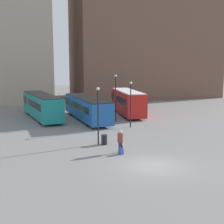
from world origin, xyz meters
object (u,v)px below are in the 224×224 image
Objects in this scene: bus_0 at (42,105)px; bus_1 at (87,107)px; lamp_post_2 at (131,100)px; traveler at (120,139)px; lamp_post_1 at (116,94)px; trash_bin at (104,140)px; lamp_post_0 at (98,111)px; suitcase at (121,151)px; bus_2 at (127,101)px.

bus_1 is (5.26, -2.47, -0.15)m from bus_0.
bus_0 is 2.40× the size of lamp_post_2.
lamp_post_1 is (3.67, 12.68, 2.23)m from traveler.
bus_0 reaches higher than trash_bin.
trash_bin is (-0.54, 2.72, -0.65)m from traveler.
lamp_post_0 reaches higher than bus_0.
lamp_post_2 reaches higher than suitcase.
trash_bin reaches higher than suitcase.
trash_bin is (-1.16, -12.21, -1.10)m from bus_1.
traveler is at bearing -28.94° from suitcase.
trash_bin is (-0.42, 3.22, 0.18)m from suitcase.
bus_0 is 16.89× the size of suitcase.
suitcase is at bearing -74.80° from lamp_post_0.
bus_0 is 18.02m from traveler.
lamp_post_0 reaches higher than suitcase.
bus_1 is at bearing 82.17° from lamp_post_0.
suitcase is (-0.12, -0.50, -0.83)m from traveler.
traveler is at bearing 173.92° from bus_1.
lamp_post_0 is 1.00× the size of lamp_post_2.
traveler is 13.39m from lamp_post_1.
bus_2 is 16.29m from trash_bin.
bus_1 is 14.95m from traveler.
lamp_post_1 is 11.20m from trash_bin.
suitcase is at bearing 151.06° from traveler.
bus_2 reaches higher than bus_0.
bus_2 is 2.15× the size of lamp_post_0.
traveler is 0.36× the size of lamp_post_2.
trash_bin is at bearing 159.45° from bus_2.
bus_2 is 15.06× the size of suitcase.
lamp_post_0 is at bearing -0.02° from suitcase.
lamp_post_0 is at bearing -115.68° from lamp_post_1.
lamp_post_2 is at bearing -82.13° from lamp_post_1.
lamp_post_1 reaches higher than bus_0.
lamp_post_2 is at bearing 49.18° from lamp_post_0.
lamp_post_2 is (4.31, 9.44, 2.73)m from suitcase.
lamp_post_2 is (-2.63, -8.25, 1.20)m from bus_2.
bus_1 is 7.12m from lamp_post_2.
bus_1 is 1.18× the size of bus_2.
lamp_post_1 is (4.71, 9.80, 0.34)m from lamp_post_0.
bus_1 is 6.94× the size of traveler.
lamp_post_2 is (0.52, -3.74, -0.33)m from lamp_post_1.
bus_1 is 2.53× the size of lamp_post_2.
lamp_post_0 is at bearing 168.44° from bus_1.
suitcase is 0.13× the size of lamp_post_1.
lamp_post_0 is at bearing 157.63° from bus_2.
suitcase is 3.25m from trash_bin.
lamp_post_1 is (8.32, -4.72, 1.62)m from bus_0.
trash_bin is at bearing 170.85° from bus_1.
trash_bin is at bearing -7.76° from suitcase.
bus_1 is at bearing -17.96° from suitcase.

